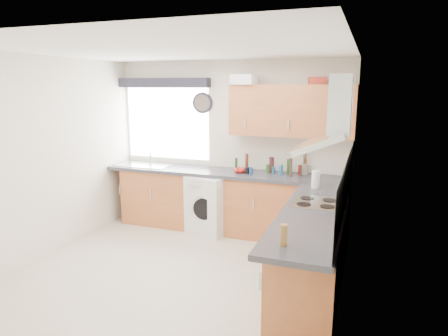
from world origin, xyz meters
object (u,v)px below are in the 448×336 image
at_px(oven, 315,247).
at_px(washing_machine, 211,203).
at_px(extractor_hood, 331,123).
at_px(upper_cabinets, 291,111).

xyz_separation_m(oven, washing_machine, (-1.65, 1.10, 0.00)).
height_order(oven, washing_machine, washing_machine).
height_order(extractor_hood, washing_machine, extractor_hood).
bearing_deg(washing_machine, oven, -19.33).
distance_m(oven, extractor_hood, 1.35).
xyz_separation_m(oven, extractor_hood, (0.10, -0.00, 1.34)).
bearing_deg(upper_cabinets, extractor_hood, -63.87).
xyz_separation_m(upper_cabinets, washing_machine, (-1.10, -0.23, -1.37)).
bearing_deg(washing_machine, extractor_hood, -17.79).
distance_m(oven, washing_machine, 1.98).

